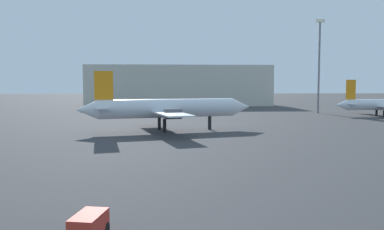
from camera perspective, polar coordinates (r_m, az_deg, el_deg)
airplane_on_taxiway at (r=66.03m, az=-3.58°, el=0.94°), size 29.13×23.52×9.73m
airplane_distant at (r=106.53m, az=25.39°, el=1.35°), size 24.62×23.42×8.68m
baggage_cart at (r=21.55m, az=-14.36°, el=-14.76°), size 1.82×2.62×1.30m
light_mast_right at (r=111.57m, az=17.52°, el=7.21°), size 2.40×0.50×24.45m
terminal_building at (r=145.74m, az=-1.86°, el=4.18°), size 64.31×19.42×14.12m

